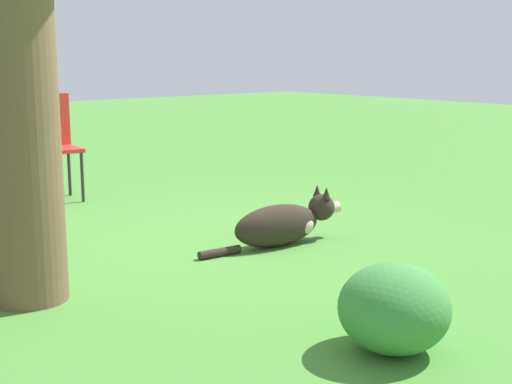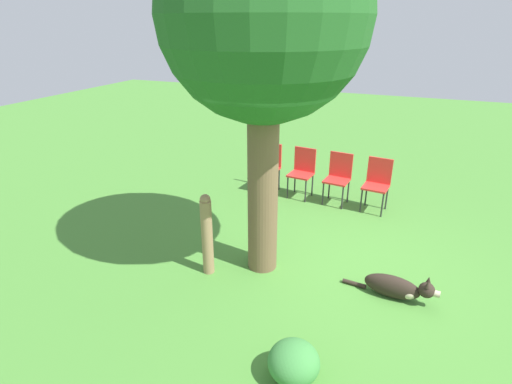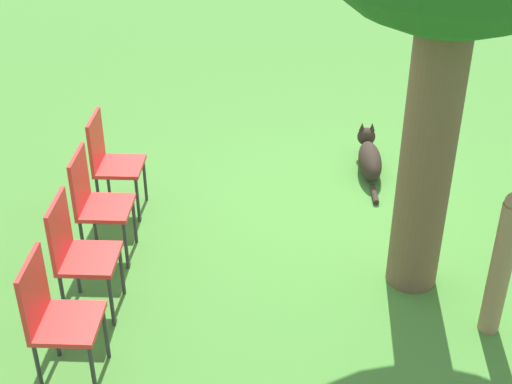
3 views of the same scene
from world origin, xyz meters
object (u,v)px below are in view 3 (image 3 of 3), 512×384
Objects in this scene: dog at (369,157)px; red_chair_2 at (77,249)px; red_chair_0 at (109,158)px; red_chair_3 at (53,312)px; fence_post at (502,264)px; red_chair_1 at (95,198)px.

red_chair_2 reaches higher than dog.
dog is 1.22× the size of red_chair_0.
dog is 3.89m from red_chair_3.
fence_post is (-0.38, 2.50, 0.44)m from dog.
red_chair_2 is at bearing -87.26° from red_chair_0.
red_chair_3 is (3.11, 0.24, -0.04)m from fence_post.
fence_post is at bearing -26.18° from red_chair_0.
fence_post is 1.22× the size of red_chair_3.
fence_post is at bearing -14.94° from red_chair_1.
red_chair_0 is 1.44m from red_chair_2.
fence_post is 1.22× the size of red_chair_2.
red_chair_3 is at bearing -87.26° from red_chair_2.
dog is 2.56m from fence_post.
red_chair_1 and red_chair_3 have the same top height.
red_chair_2 is at bearing -87.26° from red_chair_1.
red_chair_0 is at bearing 108.47° from dog.
red_chair_0 is at bearing -32.93° from fence_post.
fence_post is 3.10m from red_chair_2.
fence_post reaches higher than red_chair_3.
red_chair_3 is at bearing 4.47° from fence_post.
red_chair_1 is 1.00× the size of red_chair_3.
red_chair_1 and red_chair_2 have the same top height.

